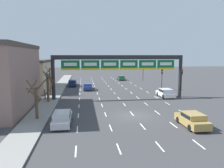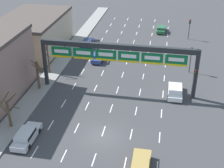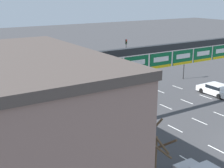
# 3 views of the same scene
# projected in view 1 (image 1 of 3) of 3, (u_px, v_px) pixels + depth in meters

# --- Properties ---
(ground_plane) EXTENTS (220.00, 220.00, 0.00)m
(ground_plane) POSITION_uv_depth(u_px,v_px,m) (134.00, 116.00, 26.20)
(ground_plane) COLOR #3D3D3F
(sidewalk_left) EXTENTS (2.80, 110.00, 0.15)m
(sidewalk_left) POSITION_uv_depth(u_px,v_px,m) (36.00, 119.00, 24.71)
(sidewalk_left) COLOR gray
(sidewalk_left) RESTS_ON ground_plane
(lane_dashes) EXTENTS (13.32, 67.00, 0.01)m
(lane_dashes) POSITION_uv_depth(u_px,v_px,m) (116.00, 95.00, 39.47)
(lane_dashes) COLOR white
(lane_dashes) RESTS_ON ground_plane
(sign_gantry) EXTENTS (21.99, 0.70, 7.24)m
(sign_gantry) POSITION_uv_depth(u_px,v_px,m) (119.00, 64.00, 35.96)
(sign_gantry) COLOR #232628
(sign_gantry) RESTS_ON ground_plane
(building_far) EXTENTS (10.27, 16.59, 6.31)m
(building_far) POSITION_uv_depth(u_px,v_px,m) (26.00, 74.00, 47.01)
(building_far) COLOR #C6B293
(building_far) RESTS_ON ground_plane
(car_silver) EXTENTS (1.86, 4.86, 1.42)m
(car_silver) POSITION_uv_depth(u_px,v_px,m) (62.00, 118.00, 22.72)
(car_silver) COLOR #B7B7BC
(car_silver) RESTS_ON ground_plane
(car_green) EXTENTS (1.81, 4.43, 1.30)m
(car_green) POSITION_uv_depth(u_px,v_px,m) (121.00, 78.00, 64.02)
(car_green) COLOR #235B38
(car_green) RESTS_ON ground_plane
(car_blue) EXTENTS (1.82, 4.84, 1.37)m
(car_blue) POSITION_uv_depth(u_px,v_px,m) (88.00, 86.00, 46.00)
(car_blue) COLOR navy
(car_blue) RESTS_ON ground_plane
(car_gold) EXTENTS (1.89, 4.40, 1.46)m
(car_gold) POSITION_uv_depth(u_px,v_px,m) (192.00, 119.00, 22.08)
(car_gold) COLOR #A88947
(car_gold) RESTS_ON ground_plane
(car_white) EXTENTS (1.99, 4.63, 1.45)m
(car_white) POSITION_uv_depth(u_px,v_px,m) (166.00, 93.00, 37.93)
(car_white) COLOR silver
(car_white) RESTS_ON ground_plane
(car_navy) EXTENTS (1.80, 4.32, 1.54)m
(car_navy) POSITION_uv_depth(u_px,v_px,m) (72.00, 83.00, 51.13)
(car_navy) COLOR #19234C
(car_navy) RESTS_ON ground_plane
(traffic_light_near_gantry) EXTENTS (0.30, 0.35, 4.93)m
(traffic_light_near_gantry) POSITION_uv_depth(u_px,v_px,m) (182.00, 78.00, 36.64)
(traffic_light_near_gantry) COLOR black
(traffic_light_near_gantry) RESTS_ON ground_plane
(traffic_light_mid_block) EXTENTS (0.30, 0.35, 4.12)m
(traffic_light_mid_block) POSITION_uv_depth(u_px,v_px,m) (143.00, 71.00, 61.08)
(traffic_light_mid_block) COLOR black
(traffic_light_mid_block) RESTS_ON ground_plane
(traffic_light_far_end) EXTENTS (0.30, 0.35, 4.27)m
(traffic_light_far_end) POSITION_uv_depth(u_px,v_px,m) (162.00, 75.00, 45.67)
(traffic_light_far_end) COLOR black
(traffic_light_far_end) RESTS_ON ground_plane
(tree_bare_closest) EXTENTS (1.72, 1.60, 4.74)m
(tree_bare_closest) POSITION_uv_depth(u_px,v_px,m) (48.00, 86.00, 33.33)
(tree_bare_closest) COLOR brown
(tree_bare_closest) RESTS_ON sidewalk_left
(tree_bare_second) EXTENTS (1.74, 1.77, 5.31)m
(tree_bare_second) POSITION_uv_depth(u_px,v_px,m) (50.00, 79.00, 38.61)
(tree_bare_second) COLOR brown
(tree_bare_second) RESTS_ON sidewalk_left
(tree_bare_third) EXTENTS (2.08, 2.02, 4.43)m
(tree_bare_third) POSITION_uv_depth(u_px,v_px,m) (37.00, 98.00, 24.20)
(tree_bare_third) COLOR brown
(tree_bare_third) RESTS_ON sidewalk_left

